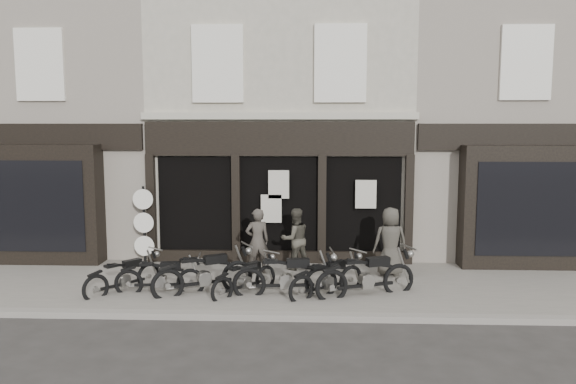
{
  "coord_description": "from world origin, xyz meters",
  "views": [
    {
      "loc": [
        0.84,
        -11.92,
        3.85
      ],
      "look_at": [
        0.3,
        1.6,
        2.2
      ],
      "focal_mm": 35.0,
      "sensor_mm": 36.0,
      "label": 1
    }
  ],
  "objects_px": {
    "motorcycle_1": "(161,280)",
    "advert_sign_post": "(144,229)",
    "motorcycle_5": "(328,281)",
    "motorcycle_2": "(205,277)",
    "man_left": "(257,241)",
    "man_right": "(390,242)",
    "motorcycle_0": "(124,279)",
    "man_centre": "(295,239)",
    "motorcycle_3": "(245,281)",
    "motorcycle_4": "(287,280)",
    "motorcycle_6": "(367,280)"
  },
  "relations": [
    {
      "from": "motorcycle_4",
      "to": "man_centre",
      "type": "xyz_separation_m",
      "value": [
        0.13,
        2.17,
        0.47
      ]
    },
    {
      "from": "motorcycle_1",
      "to": "advert_sign_post",
      "type": "relative_size",
      "value": 0.91
    },
    {
      "from": "motorcycle_3",
      "to": "motorcycle_5",
      "type": "bearing_deg",
      "value": -50.62
    },
    {
      "from": "motorcycle_1",
      "to": "man_left",
      "type": "relative_size",
      "value": 1.23
    },
    {
      "from": "motorcycle_1",
      "to": "motorcycle_5",
      "type": "relative_size",
      "value": 1.15
    },
    {
      "from": "motorcycle_0",
      "to": "man_centre",
      "type": "distance_m",
      "value": 4.32
    },
    {
      "from": "motorcycle_5",
      "to": "man_centre",
      "type": "distance_m",
      "value": 2.28
    },
    {
      "from": "motorcycle_3",
      "to": "man_left",
      "type": "relative_size",
      "value": 0.96
    },
    {
      "from": "motorcycle_1",
      "to": "man_centre",
      "type": "bearing_deg",
      "value": 29.91
    },
    {
      "from": "motorcycle_1",
      "to": "man_right",
      "type": "bearing_deg",
      "value": 11.12
    },
    {
      "from": "motorcycle_2",
      "to": "motorcycle_3",
      "type": "xyz_separation_m",
      "value": [
        0.91,
        0.02,
        -0.08
      ]
    },
    {
      "from": "motorcycle_0",
      "to": "motorcycle_4",
      "type": "distance_m",
      "value": 3.67
    },
    {
      "from": "motorcycle_0",
      "to": "motorcycle_2",
      "type": "distance_m",
      "value": 1.83
    },
    {
      "from": "motorcycle_0",
      "to": "motorcycle_2",
      "type": "bearing_deg",
      "value": -51.93
    },
    {
      "from": "motorcycle_4",
      "to": "motorcycle_5",
      "type": "distance_m",
      "value": 0.91
    },
    {
      "from": "advert_sign_post",
      "to": "motorcycle_3",
      "type": "bearing_deg",
      "value": -38.59
    },
    {
      "from": "motorcycle_3",
      "to": "advert_sign_post",
      "type": "distance_m",
      "value": 3.86
    },
    {
      "from": "motorcycle_2",
      "to": "motorcycle_5",
      "type": "xyz_separation_m",
      "value": [
        2.74,
        -0.02,
        -0.05
      ]
    },
    {
      "from": "motorcycle_5",
      "to": "motorcycle_4",
      "type": "bearing_deg",
      "value": 147.58
    },
    {
      "from": "motorcycle_2",
      "to": "motorcycle_4",
      "type": "relative_size",
      "value": 0.93
    },
    {
      "from": "motorcycle_0",
      "to": "man_right",
      "type": "distance_m",
      "value": 6.35
    },
    {
      "from": "motorcycle_3",
      "to": "motorcycle_4",
      "type": "bearing_deg",
      "value": -57.42
    },
    {
      "from": "motorcycle_3",
      "to": "man_right",
      "type": "bearing_deg",
      "value": -25.19
    },
    {
      "from": "motorcycle_2",
      "to": "man_left",
      "type": "height_order",
      "value": "man_left"
    },
    {
      "from": "motorcycle_3",
      "to": "motorcycle_6",
      "type": "height_order",
      "value": "motorcycle_6"
    },
    {
      "from": "man_right",
      "to": "motorcycle_5",
      "type": "bearing_deg",
      "value": 40.19
    },
    {
      "from": "motorcycle_2",
      "to": "man_right",
      "type": "bearing_deg",
      "value": -8.73
    },
    {
      "from": "man_left",
      "to": "motorcycle_5",
      "type": "bearing_deg",
      "value": 120.33
    },
    {
      "from": "motorcycle_5",
      "to": "motorcycle_2",
      "type": "bearing_deg",
      "value": 141.41
    },
    {
      "from": "motorcycle_4",
      "to": "motorcycle_5",
      "type": "xyz_separation_m",
      "value": [
        0.91,
        0.09,
        -0.05
      ]
    },
    {
      "from": "motorcycle_6",
      "to": "man_centre",
      "type": "bearing_deg",
      "value": 106.68
    },
    {
      "from": "motorcycle_5",
      "to": "advert_sign_post",
      "type": "xyz_separation_m",
      "value": [
        -4.79,
        2.4,
        0.68
      ]
    },
    {
      "from": "motorcycle_2",
      "to": "motorcycle_6",
      "type": "distance_m",
      "value": 3.59
    },
    {
      "from": "motorcycle_0",
      "to": "advert_sign_post",
      "type": "distance_m",
      "value": 2.45
    },
    {
      "from": "motorcycle_1",
      "to": "motorcycle_0",
      "type": "bearing_deg",
      "value": 169.85
    },
    {
      "from": "motorcycle_4",
      "to": "man_right",
      "type": "distance_m",
      "value": 3.03
    },
    {
      "from": "motorcycle_2",
      "to": "man_left",
      "type": "relative_size",
      "value": 1.31
    },
    {
      "from": "motorcycle_1",
      "to": "man_right",
      "type": "height_order",
      "value": "man_right"
    },
    {
      "from": "motorcycle_1",
      "to": "advert_sign_post",
      "type": "height_order",
      "value": "advert_sign_post"
    },
    {
      "from": "motorcycle_1",
      "to": "advert_sign_post",
      "type": "bearing_deg",
      "value": 108.65
    },
    {
      "from": "motorcycle_5",
      "to": "man_centre",
      "type": "bearing_deg",
      "value": 72.47
    },
    {
      "from": "motorcycle_4",
      "to": "motorcycle_6",
      "type": "relative_size",
      "value": 1.03
    },
    {
      "from": "man_right",
      "to": "advert_sign_post",
      "type": "height_order",
      "value": "advert_sign_post"
    },
    {
      "from": "motorcycle_1",
      "to": "man_centre",
      "type": "xyz_separation_m",
      "value": [
        2.93,
        2.08,
        0.53
      ]
    },
    {
      "from": "motorcycle_1",
      "to": "motorcycle_6",
      "type": "height_order",
      "value": "motorcycle_6"
    },
    {
      "from": "motorcycle_1",
      "to": "motorcycle_2",
      "type": "xyz_separation_m",
      "value": [
        0.97,
        0.03,
        0.07
      ]
    },
    {
      "from": "man_left",
      "to": "man_right",
      "type": "xyz_separation_m",
      "value": [
        3.29,
        -0.06,
        0.03
      ]
    },
    {
      "from": "motorcycle_0",
      "to": "motorcycle_1",
      "type": "distance_m",
      "value": 0.86
    },
    {
      "from": "man_left",
      "to": "man_right",
      "type": "height_order",
      "value": "man_right"
    },
    {
      "from": "motorcycle_4",
      "to": "advert_sign_post",
      "type": "distance_m",
      "value": 4.66
    }
  ]
}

